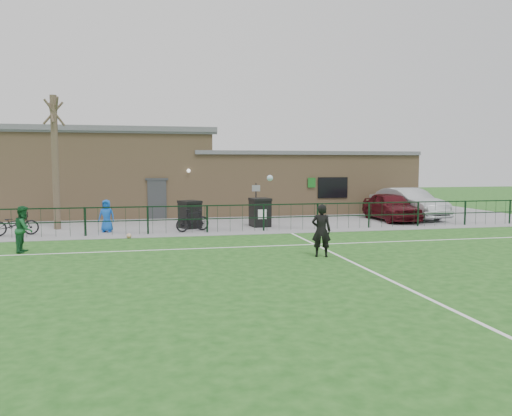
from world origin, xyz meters
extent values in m
plane|color=#1C4F17|center=(0.00, 0.00, 0.00)|extent=(90.00, 90.00, 0.00)
cube|color=gray|center=(0.00, 13.50, 0.01)|extent=(34.00, 13.00, 0.02)
cube|color=white|center=(0.00, 7.80, 0.00)|extent=(28.00, 0.10, 0.01)
cube|color=white|center=(0.00, 4.00, 0.00)|extent=(28.00, 0.10, 0.01)
cube|color=white|center=(2.00, 0.00, 0.00)|extent=(0.10, 16.00, 0.01)
cube|color=black|center=(0.00, 8.00, 0.60)|extent=(28.00, 0.10, 1.20)
cylinder|color=#4D3E2F|center=(-8.00, 10.50, 3.00)|extent=(0.30, 0.30, 6.00)
cube|color=black|center=(-2.11, 9.59, 0.61)|extent=(1.08, 1.13, 1.18)
cube|color=black|center=(1.17, 9.51, 0.65)|extent=(0.92, 1.02, 1.25)
cylinder|color=black|center=(1.19, 10.51, 1.02)|extent=(0.07, 0.07, 2.00)
imported|color=#4C0D15|center=(8.40, 10.52, 0.75)|extent=(1.86, 4.35, 1.46)
imported|color=#B0B4B8|center=(9.83, 11.29, 0.84)|extent=(2.47, 5.18, 1.64)
imported|color=black|center=(-9.35, 8.73, 0.50)|extent=(1.92, 1.03, 0.96)
imported|color=black|center=(-2.09, 8.43, 0.51)|extent=(1.68, 1.11, 0.98)
imported|color=blue|center=(-5.74, 9.03, 0.72)|extent=(0.76, 0.58, 1.40)
imported|color=black|center=(1.39, 1.63, 0.84)|extent=(0.71, 0.58, 1.68)
sphere|color=white|center=(0.35, 4.24, 2.45)|extent=(0.22, 0.22, 0.22)
imported|color=#18572B|center=(-8.06, 4.57, 0.78)|extent=(0.62, 0.78, 1.56)
sphere|color=silver|center=(-4.74, 7.01, 0.10)|extent=(0.20, 0.20, 0.20)
cube|color=#A4835C|center=(0.00, 16.50, 1.75)|extent=(24.00, 5.00, 3.50)
cube|color=#A4835C|center=(-6.24, 16.50, 4.10)|extent=(11.52, 5.00, 1.20)
cube|color=#515358|center=(-6.24, 16.50, 4.82)|extent=(12.02, 5.40, 0.28)
cube|color=#515358|center=(5.28, 16.50, 3.60)|extent=(13.44, 5.30, 0.22)
cube|color=#383A3D|center=(-3.50, 13.97, 1.05)|extent=(1.00, 0.08, 2.10)
cube|color=black|center=(6.50, 13.97, 1.60)|extent=(1.80, 0.08, 1.20)
cube|color=#19661E|center=(5.20, 13.92, 1.90)|extent=(0.45, 0.04, 0.55)
camera|label=1|loc=(-3.97, -13.28, 2.94)|focal=35.00mm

